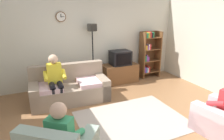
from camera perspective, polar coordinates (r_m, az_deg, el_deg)
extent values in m
plane|color=#8C603D|center=(4.24, 6.67, -14.82)|extent=(12.00, 12.00, 0.00)
cube|color=beige|center=(6.09, -5.73, 8.80)|extent=(6.20, 0.12, 2.70)
cylinder|color=brown|center=(5.73, -14.75, 14.83)|extent=(0.28, 0.03, 0.28)
cylinder|color=white|center=(5.71, -14.72, 14.83)|extent=(0.24, 0.01, 0.24)
cube|color=black|center=(5.70, -14.73, 15.13)|extent=(0.02, 0.01, 0.09)
cube|color=black|center=(5.71, -14.30, 14.86)|extent=(0.11, 0.01, 0.01)
cube|color=gray|center=(5.09, -12.04, -6.66)|extent=(1.93, 0.92, 0.42)
cube|color=gray|center=(5.27, -13.03, -0.66)|extent=(1.91, 0.28, 0.48)
cube|color=gray|center=(5.25, -3.01, -4.71)|extent=(0.25, 0.85, 0.56)
cube|color=gray|center=(5.02, -21.63, -7.05)|extent=(0.25, 0.85, 0.56)
cube|color=beige|center=(5.04, -6.53, -3.43)|extent=(0.63, 0.70, 0.10)
cube|color=beige|center=(4.90, -17.90, -4.82)|extent=(0.63, 0.70, 0.10)
cube|color=brown|center=(6.24, 2.29, -0.90)|extent=(1.10, 0.56, 0.58)
cube|color=black|center=(6.46, 1.28, 0.01)|extent=(1.10, 0.04, 0.03)
cube|color=black|center=(6.08, 2.43, 3.62)|extent=(0.60, 0.48, 0.44)
cube|color=black|center=(5.87, 3.49, 3.10)|extent=(0.50, 0.01, 0.36)
cube|color=brown|center=(6.55, 8.76, 4.18)|extent=(0.04, 0.36, 1.55)
cube|color=brown|center=(6.91, 13.26, 4.61)|extent=(0.04, 0.36, 1.55)
cube|color=brown|center=(6.86, 10.27, 4.71)|extent=(0.64, 0.02, 1.55)
cube|color=brown|center=(6.88, 10.79, -0.32)|extent=(0.60, 0.34, 0.02)
cube|color=#72338C|center=(6.70, 9.17, 0.24)|extent=(0.04, 0.28, 0.19)
cube|color=#2D59A5|center=(6.73, 9.52, 0.21)|extent=(0.05, 0.28, 0.17)
cube|color=silver|center=(6.76, 9.90, 0.20)|extent=(0.04, 0.28, 0.15)
cube|color=red|center=(6.78, 10.28, 0.42)|extent=(0.04, 0.28, 0.19)
cube|color=brown|center=(6.77, 10.98, 2.81)|extent=(0.60, 0.34, 0.02)
cube|color=#267F4C|center=(6.59, 9.32, 3.47)|extent=(0.04, 0.28, 0.19)
cube|color=#72338C|center=(6.62, 9.64, 3.58)|extent=(0.03, 0.28, 0.21)
cube|color=#72338C|center=(6.65, 10.00, 3.37)|extent=(0.05, 0.28, 0.15)
cube|color=brown|center=(6.69, 11.17, 6.02)|extent=(0.60, 0.34, 0.02)
cube|color=gold|center=(6.52, 9.53, 6.58)|extent=(0.05, 0.28, 0.15)
cube|color=#72338C|center=(6.55, 9.91, 6.60)|extent=(0.04, 0.28, 0.14)
cube|color=silver|center=(6.57, 10.22, 6.82)|extent=(0.03, 0.28, 0.19)
cube|color=red|center=(6.59, 10.57, 6.83)|extent=(0.04, 0.28, 0.19)
cube|color=brown|center=(6.62, 11.36, 9.30)|extent=(0.60, 0.34, 0.02)
cube|color=#267F4C|center=(6.46, 9.73, 9.99)|extent=(0.06, 0.28, 0.15)
cube|color=gold|center=(6.50, 10.21, 10.08)|extent=(0.05, 0.28, 0.17)
cube|color=red|center=(6.53, 10.65, 10.18)|extent=(0.05, 0.28, 0.19)
cube|color=black|center=(6.56, 11.08, 10.06)|extent=(0.05, 0.28, 0.16)
cube|color=#267F4C|center=(6.59, 11.44, 10.14)|extent=(0.03, 0.28, 0.18)
cylinder|color=black|center=(6.12, -5.34, -4.11)|extent=(0.28, 0.28, 0.03)
cylinder|color=black|center=(5.87, -5.57, 3.50)|extent=(0.04, 0.04, 1.70)
cylinder|color=black|center=(5.72, -5.84, 12.28)|extent=(0.28, 0.28, 0.20)
cube|color=beige|center=(4.34, 29.21, -13.26)|extent=(0.93, 0.97, 0.40)
cube|color=beige|center=(4.07, 27.11, -13.71)|extent=(0.34, 0.82, 0.56)
cube|color=#AD9E8E|center=(4.28, 5.92, -14.37)|extent=(2.20, 1.70, 0.01)
cube|color=yellow|center=(4.89, -16.51, -0.88)|extent=(0.35, 0.21, 0.48)
sphere|color=#D8AD8C|center=(4.79, -16.86, 3.07)|extent=(0.22, 0.22, 0.22)
cylinder|color=black|center=(4.80, -14.97, -4.15)|extent=(0.15, 0.38, 0.13)
cylinder|color=black|center=(4.78, -17.11, -4.40)|extent=(0.15, 0.38, 0.13)
cylinder|color=black|center=(4.73, -14.41, -8.10)|extent=(0.11, 0.11, 0.52)
cylinder|color=black|center=(4.72, -16.59, -8.37)|extent=(0.11, 0.11, 0.52)
cylinder|color=yellow|center=(4.82, -13.90, -1.17)|extent=(0.10, 0.33, 0.20)
cylinder|color=yellow|center=(4.79, -18.86, -1.73)|extent=(0.10, 0.33, 0.20)
cube|color=#338C59|center=(2.82, -14.96, -17.70)|extent=(0.39, 0.37, 0.48)
sphere|color=tan|center=(2.65, -15.45, -11.35)|extent=(0.22, 0.22, 0.22)
cylinder|color=#4C4742|center=(3.13, -14.37, -19.10)|extent=(0.34, 0.38, 0.13)
cylinder|color=#338C59|center=(3.00, -17.63, -16.11)|extent=(0.28, 0.32, 0.20)
cylinder|color=#338C59|center=(2.82, -9.98, -17.81)|extent=(0.28, 0.32, 0.20)
cylinder|color=#4C4742|center=(4.22, 27.39, -10.46)|extent=(0.19, 0.40, 0.13)
cylinder|color=#4C4742|center=(4.37, 28.57, -9.70)|extent=(0.19, 0.40, 0.13)
cylinder|color=#4C4742|center=(4.40, 24.81, -12.19)|extent=(0.13, 0.13, 0.40)
cylinder|color=#4C4742|center=(4.54, 26.04, -11.42)|extent=(0.13, 0.13, 0.40)
cylinder|color=red|center=(4.00, 28.10, -8.62)|extent=(0.15, 0.34, 0.20)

